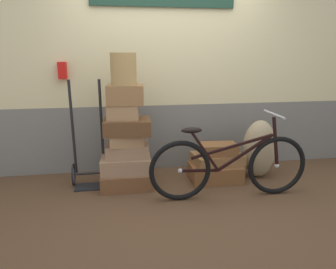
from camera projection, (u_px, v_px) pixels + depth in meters
name	position (u px, v px, depth m)	size (l,w,h in m)	color
ground	(179.00, 192.00, 3.78)	(8.74, 5.20, 0.06)	#513823
station_building	(168.00, 75.00, 4.28)	(6.74, 0.74, 2.47)	slate
suitcase_0	(126.00, 179.00, 3.84)	(0.59, 0.46, 0.18)	brown
suitcase_1	(126.00, 163.00, 3.82)	(0.57, 0.46, 0.18)	#937051
suitcase_2	(128.00, 150.00, 3.79)	(0.48, 0.38, 0.14)	#937051
suitcase_3	(126.00, 140.00, 3.72)	(0.38, 0.29, 0.13)	#9E754C
suitcase_4	(127.00, 126.00, 3.70)	(0.52, 0.39, 0.17)	brown
suitcase_5	(123.00, 112.00, 3.65)	(0.34, 0.24, 0.17)	#9E754C
suitcase_6	(125.00, 95.00, 3.62)	(0.40, 0.30, 0.21)	olive
suitcase_7	(215.00, 172.00, 4.02)	(0.61, 0.42, 0.20)	brown
suitcase_8	(217.00, 159.00, 4.02)	(0.59, 0.39, 0.13)	olive
suitcase_9	(219.00, 149.00, 3.95)	(0.43, 0.27, 0.13)	brown
wicker_basket	(123.00, 69.00, 3.55)	(0.28, 0.28, 0.35)	#A8844C
luggage_trolley	(89.00, 160.00, 3.84)	(0.41, 0.35, 1.25)	black
burlap_sack	(259.00, 149.00, 4.08)	(0.41, 0.35, 0.73)	#9E8966
bicycle	(229.00, 166.00, 3.50)	(1.74, 0.46, 0.92)	black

